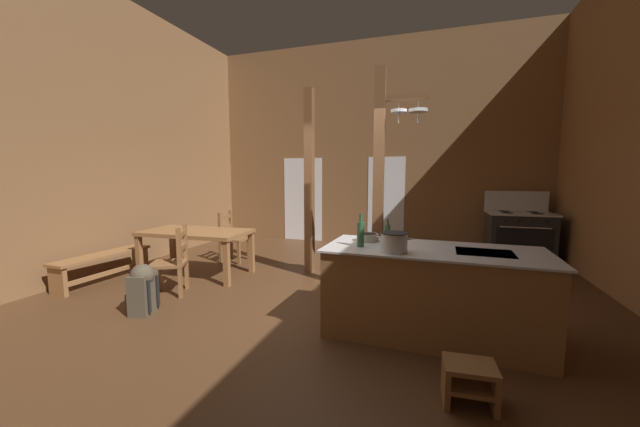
{
  "coord_description": "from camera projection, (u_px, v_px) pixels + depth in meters",
  "views": [
    {
      "loc": [
        1.42,
        -3.9,
        1.65
      ],
      "look_at": [
        -0.13,
        0.77,
        1.09
      ],
      "focal_mm": 19.23,
      "sensor_mm": 36.0,
      "label": 1
    }
  ],
  "objects": [
    {
      "name": "wall_left",
      "position": [
        76.0,
        129.0,
        5.24
      ],
      "size": [
        0.14,
        9.0,
        4.69
      ],
      "primitive_type": "cube",
      "color": "brown",
      "rests_on": "ground_plane"
    },
    {
      "name": "wall_back",
      "position": [
        371.0,
        145.0,
        7.98
      ],
      "size": [
        8.31,
        0.14,
        4.69
      ],
      "primitive_type": "cube",
      "color": "brown",
      "rests_on": "ground_plane"
    },
    {
      "name": "bench_along_left_wall",
      "position": [
        103.0,
        262.0,
        5.27
      ],
      "size": [
        0.41,
        1.47,
        0.44
      ],
      "color": "olive",
      "rests_on": "ground_plane"
    },
    {
      "name": "support_post_center",
      "position": [
        309.0,
        182.0,
        5.68
      ],
      "size": [
        0.14,
        0.14,
        3.04
      ],
      "color": "brown",
      "rests_on": "ground_plane"
    },
    {
      "name": "stove_range",
      "position": [
        519.0,
        236.0,
        6.55
      ],
      "size": [
        1.17,
        0.85,
        1.32
      ],
      "color": "#242424",
      "rests_on": "ground_plane"
    },
    {
      "name": "support_post_with_pot_rack",
      "position": [
        381.0,
        176.0,
        4.57
      ],
      "size": [
        0.68,
        0.25,
        3.04
      ],
      "color": "brown",
      "rests_on": "ground_plane"
    },
    {
      "name": "backpack",
      "position": [
        143.0,
        287.0,
        4.07
      ],
      "size": [
        0.35,
        0.37,
        0.6
      ],
      "color": "#4C4233",
      "rests_on": "ground_plane"
    },
    {
      "name": "ladderback_chair_near_window",
      "position": [
        172.0,
        262.0,
        4.71
      ],
      "size": [
        0.59,
        0.59,
        0.95
      ],
      "color": "brown",
      "rests_on": "ground_plane"
    },
    {
      "name": "bottle_short_on_counter",
      "position": [
        387.0,
        232.0,
        3.88
      ],
      "size": [
        0.06,
        0.06,
        0.25
      ],
      "color": "#2D5638",
      "rests_on": "kitchen_island"
    },
    {
      "name": "mixing_bowl_on_counter",
      "position": [
        368.0,
        237.0,
        3.85
      ],
      "size": [
        0.24,
        0.24,
        0.09
      ],
      "color": "#B2A893",
      "rests_on": "kitchen_island"
    },
    {
      "name": "kitchen_island",
      "position": [
        432.0,
        292.0,
        3.51
      ],
      "size": [
        2.18,
        1.01,
        0.9
      ],
      "color": "olive",
      "rests_on": "ground_plane"
    },
    {
      "name": "step_stool",
      "position": [
        469.0,
        380.0,
        2.47
      ],
      "size": [
        0.38,
        0.3,
        0.3
      ],
      "color": "brown",
      "rests_on": "ground_plane"
    },
    {
      "name": "bottle_tall_on_counter",
      "position": [
        361.0,
        234.0,
        3.55
      ],
      "size": [
        0.08,
        0.08,
        0.34
      ],
      "color": "#2D5638",
      "rests_on": "kitchen_island"
    },
    {
      "name": "glazed_panel_back_right",
      "position": [
        386.0,
        201.0,
        7.94
      ],
      "size": [
        0.84,
        0.01,
        2.05
      ],
      "primitive_type": "cube",
      "color": "white",
      "rests_on": "ground_plane"
    },
    {
      "name": "stockpot_on_counter",
      "position": [
        394.0,
        242.0,
        3.3
      ],
      "size": [
        0.34,
        0.27,
        0.19
      ],
      "color": "silver",
      "rests_on": "kitchen_island"
    },
    {
      "name": "glazed_door_back_left",
      "position": [
        303.0,
        199.0,
        8.59
      ],
      "size": [
        1.0,
        0.01,
        2.05
      ],
      "primitive_type": "cube",
      "color": "white",
      "rests_on": "ground_plane"
    },
    {
      "name": "dining_table",
      "position": [
        196.0,
        236.0,
        5.59
      ],
      "size": [
        1.73,
        0.97,
        0.74
      ],
      "color": "olive",
      "rests_on": "ground_plane"
    },
    {
      "name": "ladderback_chair_by_post",
      "position": [
        232.0,
        238.0,
        6.52
      ],
      "size": [
        0.46,
        0.46,
        0.95
      ],
      "color": "brown",
      "rests_on": "ground_plane"
    },
    {
      "name": "ground_plane",
      "position": [
        311.0,
        310.0,
        4.32
      ],
      "size": [
        8.31,
        9.0,
        0.1
      ],
      "primitive_type": "cube",
      "color": "#4C301C"
    }
  ]
}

